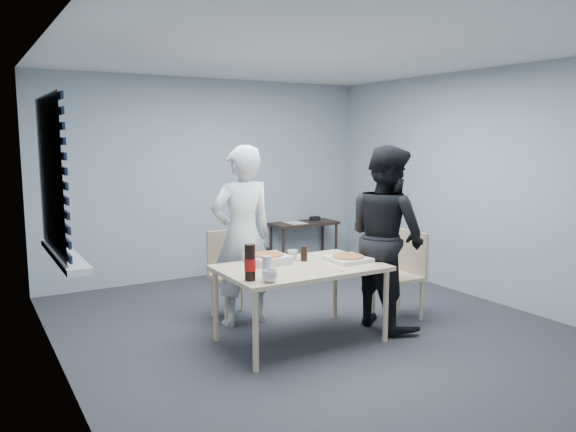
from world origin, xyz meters
TOP-DOWN VIEW (x-y plane):
  - room at (-2.20, 0.40)m, footprint 5.00×5.00m
  - dining_table at (-0.27, -0.25)m, footprint 1.44×0.91m
  - chair_far at (-0.51, 0.74)m, footprint 0.42×0.42m
  - chair_right at (1.01, -0.19)m, footprint 0.42×0.42m
  - person_white at (-0.51, 0.47)m, footprint 0.65×0.42m
  - person_black at (0.68, -0.29)m, footprint 0.47×0.86m
  - side_table at (1.34, 2.28)m, footprint 0.96×0.43m
  - stool at (0.19, 1.67)m, footprint 0.36×0.36m
  - backpack at (0.19, 1.66)m, footprint 0.30×0.22m
  - pizza_box_a at (-0.47, 0.01)m, footprint 0.34×0.34m
  - pizza_box_b at (0.21, -0.30)m, footprint 0.35×0.35m
  - mug_a at (-0.78, -0.60)m, footprint 0.17×0.17m
  - mug_b at (-0.21, 0.00)m, footprint 0.10×0.10m
  - cola_glass at (-0.14, -0.09)m, footprint 0.08×0.08m
  - soda_bottle at (-0.89, -0.48)m, footprint 0.09×0.09m
  - plastic_cups at (-0.76, -0.50)m, footprint 0.09×0.09m
  - rubber_band at (-0.07, -0.59)m, footprint 0.06×0.06m
  - papers at (1.19, 2.28)m, footprint 0.29×0.36m
  - black_box at (1.56, 2.33)m, footprint 0.15×0.12m

SIDE VIEW (x-z plane):
  - stool at x=0.19m, z-range 0.14..0.63m
  - chair_far at x=-0.51m, z-range 0.07..0.96m
  - chair_right at x=1.01m, z-range 0.07..0.96m
  - side_table at x=1.34m, z-range 0.24..0.88m
  - dining_table at x=-0.27m, z-range 0.29..0.99m
  - papers at x=1.19m, z-range 0.64..0.65m
  - black_box at x=1.56m, z-range 0.64..0.70m
  - backpack at x=0.19m, z-range 0.49..0.91m
  - rubber_band at x=-0.07m, z-range 0.70..0.70m
  - pizza_box_b at x=0.21m, z-range 0.70..0.75m
  - pizza_box_a at x=-0.47m, z-range 0.70..0.79m
  - mug_b at x=-0.21m, z-range 0.70..0.79m
  - mug_a at x=-0.78m, z-range 0.70..0.80m
  - cola_glass at x=-0.14m, z-range 0.70..0.84m
  - plastic_cups at x=-0.76m, z-range 0.70..0.89m
  - soda_bottle at x=-0.89m, z-range 0.70..0.99m
  - person_white at x=-0.51m, z-range 0.00..1.77m
  - person_black at x=0.68m, z-range 0.00..1.77m
  - room at x=-2.20m, z-range -1.06..3.94m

